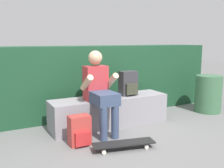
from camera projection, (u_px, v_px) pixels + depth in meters
ground_plane at (122, 133)px, 3.89m from camera, size 24.00×24.00×0.00m
bench_main at (110, 111)px, 4.19m from camera, size 1.94×0.49×0.47m
person_skater at (100, 89)px, 3.80m from camera, size 0.49×0.62×1.22m
skateboard_near_person at (124, 144)px, 3.30m from camera, size 0.82×0.36×0.09m
backpack_on_bench at (128, 84)px, 4.27m from camera, size 0.28×0.23×0.40m
backpack_on_ground at (80, 131)px, 3.41m from camera, size 0.28×0.23×0.40m
hedge_row at (66, 82)px, 4.69m from camera, size 5.89×0.77×1.27m
trash_bin at (208, 94)px, 5.00m from camera, size 0.50×0.50×0.71m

